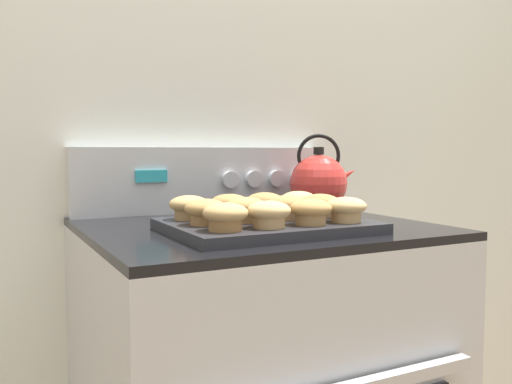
# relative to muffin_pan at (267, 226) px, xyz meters

# --- Properties ---
(wall_back) EXTENTS (8.00, 0.05, 2.40)m
(wall_back) POSITION_rel_muffin_pan_xyz_m (0.03, 0.45, 0.26)
(wall_back) COLOR silver
(wall_back) RESTS_ON ground_plane
(control_panel) EXTENTS (0.72, 0.07, 0.17)m
(control_panel) POSITION_rel_muffin_pan_xyz_m (0.03, 0.40, 0.08)
(control_panel) COLOR #B7BABF
(control_panel) RESTS_ON stove_range
(muffin_pan) EXTENTS (0.40, 0.31, 0.02)m
(muffin_pan) POSITION_rel_muffin_pan_xyz_m (0.00, 0.00, 0.00)
(muffin_pan) COLOR #28282D
(muffin_pan) RESTS_ON stove_range
(muffin_r0_c0) EXTENTS (0.08, 0.08, 0.05)m
(muffin_r0_c0) POSITION_rel_muffin_pan_xyz_m (-0.13, -0.09, 0.04)
(muffin_r0_c0) COLOR olive
(muffin_r0_c0) RESTS_ON muffin_pan
(muffin_r0_c1) EXTENTS (0.08, 0.08, 0.05)m
(muffin_r0_c1) POSITION_rel_muffin_pan_xyz_m (-0.04, -0.09, 0.04)
(muffin_r0_c1) COLOR tan
(muffin_r0_c1) RESTS_ON muffin_pan
(muffin_r0_c2) EXTENTS (0.08, 0.08, 0.05)m
(muffin_r0_c2) POSITION_rel_muffin_pan_xyz_m (0.05, -0.09, 0.04)
(muffin_r0_c2) COLOR #A37A4C
(muffin_r0_c2) RESTS_ON muffin_pan
(muffin_r0_c3) EXTENTS (0.08, 0.08, 0.05)m
(muffin_r0_c3) POSITION_rel_muffin_pan_xyz_m (0.13, -0.09, 0.04)
(muffin_r0_c3) COLOR tan
(muffin_r0_c3) RESTS_ON muffin_pan
(muffin_r1_c0) EXTENTS (0.08, 0.08, 0.05)m
(muffin_r1_c0) POSITION_rel_muffin_pan_xyz_m (-0.13, 0.00, 0.04)
(muffin_r1_c0) COLOR olive
(muffin_r1_c0) RESTS_ON muffin_pan
(muffin_r1_c1) EXTENTS (0.08, 0.08, 0.05)m
(muffin_r1_c1) POSITION_rel_muffin_pan_xyz_m (-0.05, 0.00, 0.04)
(muffin_r1_c1) COLOR #A37A4C
(muffin_r1_c1) RESTS_ON muffin_pan
(muffin_r1_c2) EXTENTS (0.08, 0.08, 0.05)m
(muffin_r1_c2) POSITION_rel_muffin_pan_xyz_m (0.05, 0.00, 0.04)
(muffin_r1_c2) COLOR tan
(muffin_r1_c2) RESTS_ON muffin_pan
(muffin_r1_c3) EXTENTS (0.08, 0.08, 0.05)m
(muffin_r1_c3) POSITION_rel_muffin_pan_xyz_m (0.13, 0.00, 0.04)
(muffin_r1_c3) COLOR tan
(muffin_r1_c3) RESTS_ON muffin_pan
(muffin_r2_c0) EXTENTS (0.08, 0.08, 0.05)m
(muffin_r2_c0) POSITION_rel_muffin_pan_xyz_m (-0.13, 0.09, 0.04)
(muffin_r2_c0) COLOR #A37A4C
(muffin_r2_c0) RESTS_ON muffin_pan
(muffin_r2_c1) EXTENTS (0.08, 0.08, 0.05)m
(muffin_r2_c1) POSITION_rel_muffin_pan_xyz_m (-0.04, 0.09, 0.04)
(muffin_r2_c1) COLOR olive
(muffin_r2_c1) RESTS_ON muffin_pan
(muffin_r2_c2) EXTENTS (0.08, 0.08, 0.05)m
(muffin_r2_c2) POSITION_rel_muffin_pan_xyz_m (0.04, 0.09, 0.04)
(muffin_r2_c2) COLOR #A37A4C
(muffin_r2_c2) RESTS_ON muffin_pan
(muffin_r2_c3) EXTENTS (0.08, 0.08, 0.05)m
(muffin_r2_c3) POSITION_rel_muffin_pan_xyz_m (0.13, 0.09, 0.04)
(muffin_r2_c3) COLOR #A37A4C
(muffin_r2_c3) RESTS_ON muffin_pan
(tea_kettle) EXTENTS (0.19, 0.16, 0.21)m
(tea_kettle) POSITION_rel_muffin_pan_xyz_m (0.29, 0.25, 0.07)
(tea_kettle) COLOR red
(tea_kettle) RESTS_ON stove_range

